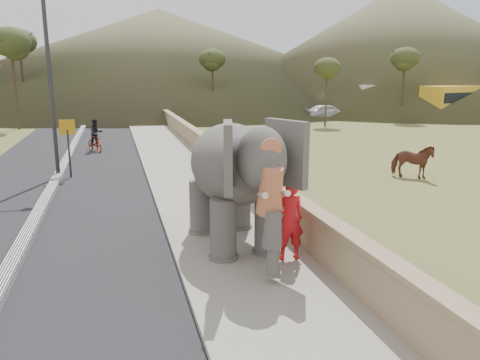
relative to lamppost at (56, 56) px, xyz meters
name	(u,v)px	position (x,y,z in m)	size (l,w,h in m)	color
ground	(286,324)	(4.69, -13.29, -4.87)	(160.00, 160.00, 0.00)	olive
road	(49,197)	(-0.31, -3.29, -4.86)	(7.00, 120.00, 0.03)	black
median	(48,195)	(-0.31, -3.29, -4.76)	(0.35, 120.00, 0.22)	black
walkway	(192,187)	(4.69, -3.29, -4.80)	(3.00, 120.00, 0.15)	#9E9687
parapet	(234,172)	(6.34, -3.29, -4.32)	(0.30, 120.00, 1.10)	tan
lamppost	(56,56)	(0.00, 0.00, 0.00)	(1.76, 0.36, 8.00)	#2B2C30
signboard	(68,138)	(0.19, -0.15, -3.23)	(0.60, 0.08, 2.40)	#2D2D33
cow	(412,161)	(13.71, -3.83, -4.16)	(0.77, 1.68, 1.42)	brown
distant_car	(327,112)	(21.36, 20.22, -4.15)	(1.70, 4.23, 1.44)	silver
bus_white	(408,100)	(31.01, 21.79, -3.32)	(2.50, 11.00, 3.10)	white
bus_orange	(468,102)	(34.80, 17.82, -3.32)	(2.50, 11.00, 3.10)	yellow
hill_right	(400,45)	(40.69, 38.71, 3.13)	(56.00, 56.00, 16.00)	brown
hill_far	(160,55)	(9.69, 56.71, 2.13)	(80.00, 80.00, 14.00)	brown
elephant_and_man	(233,182)	(4.71, -9.53, -3.20)	(2.51, 4.40, 3.08)	#635E59
motorcyclist	(95,139)	(0.98, 6.61, -4.18)	(1.27, 1.84, 1.81)	maroon
trees	(173,80)	(6.66, 17.29, -1.15)	(47.25, 40.42, 8.70)	#473828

